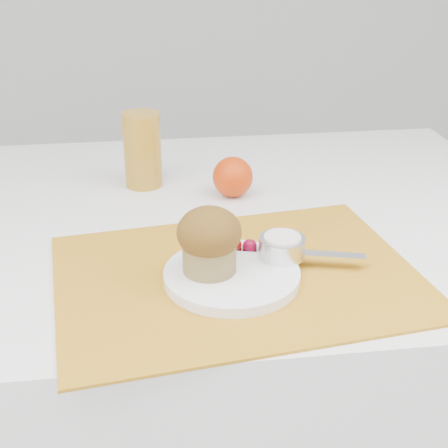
{
  "coord_description": "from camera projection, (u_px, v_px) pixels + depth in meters",
  "views": [
    {
      "loc": [
        -0.07,
        -0.9,
        1.19
      ],
      "look_at": [
        0.04,
        -0.1,
        0.8
      ],
      "focal_mm": 50.0,
      "sensor_mm": 36.0,
      "label": 1
    }
  ],
  "objects": [
    {
      "name": "raspberry_far",
      "position": [
        250.0,
        246.0,
        0.88
      ],
      "size": [
        0.02,
        0.02,
        0.02
      ],
      "primitive_type": "ellipsoid",
      "color": "#550217",
      "rests_on": "plate"
    },
    {
      "name": "plate",
      "position": [
        232.0,
        275.0,
        0.84
      ],
      "size": [
        0.22,
        0.22,
        0.01
      ],
      "primitive_type": "cylinder",
      "rotation": [
        0.0,
        0.0,
        -0.24
      ],
      "color": "white",
      "rests_on": "placemat"
    },
    {
      "name": "juice_glass",
      "position": [
        142.0,
        150.0,
        1.12
      ],
      "size": [
        0.08,
        0.08,
        0.14
      ],
      "primitive_type": "cylinder",
      "rotation": [
        0.0,
        0.0,
        0.17
      ],
      "color": "#B58022",
      "rests_on": "table"
    },
    {
      "name": "placemat",
      "position": [
        237.0,
        276.0,
        0.85
      ],
      "size": [
        0.53,
        0.42,
        0.0
      ],
      "primitive_type": "cube",
      "rotation": [
        0.0,
        0.0,
        0.13
      ],
      "color": "#C4821B",
      "rests_on": "table"
    },
    {
      "name": "ramekin",
      "position": [
        282.0,
        247.0,
        0.86
      ],
      "size": [
        0.07,
        0.07,
        0.03
      ],
      "primitive_type": "cylinder",
      "rotation": [
        0.0,
        0.0,
        -0.18
      ],
      "color": "silver",
      "rests_on": "plate"
    },
    {
      "name": "orange",
      "position": [
        233.0,
        177.0,
        1.09
      ],
      "size": [
        0.07,
        0.07,
        0.07
      ],
      "primitive_type": "sphere",
      "color": "#D33A07",
      "rests_on": "table"
    },
    {
      "name": "cream",
      "position": [
        282.0,
        238.0,
        0.86
      ],
      "size": [
        0.06,
        0.06,
        0.01
      ],
      "primitive_type": "cylinder",
      "rotation": [
        0.0,
        0.0,
        -0.24
      ],
      "color": "white",
      "rests_on": "ramekin"
    },
    {
      "name": "muffin",
      "position": [
        209.0,
        240.0,
        0.82
      ],
      "size": [
        0.09,
        0.09,
        0.09
      ],
      "color": "olive",
      "rests_on": "plate"
    },
    {
      "name": "butter_knife",
      "position": [
        290.0,
        253.0,
        0.87
      ],
      "size": [
        0.21,
        0.07,
        0.01
      ],
      "primitive_type": "cube",
      "rotation": [
        0.0,
        0.0,
        -0.26
      ],
      "color": "white",
      "rests_on": "plate"
    },
    {
      "name": "raspberry_near",
      "position": [
        234.0,
        244.0,
        0.88
      ],
      "size": [
        0.02,
        0.02,
        0.02
      ],
      "primitive_type": "ellipsoid",
      "color": "#570202",
      "rests_on": "plate"
    },
    {
      "name": "table",
      "position": [
        195.0,
        388.0,
        1.21
      ],
      "size": [
        1.2,
        0.8,
        0.75
      ],
      "primitive_type": "cube",
      "color": "white",
      "rests_on": "ground"
    }
  ]
}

